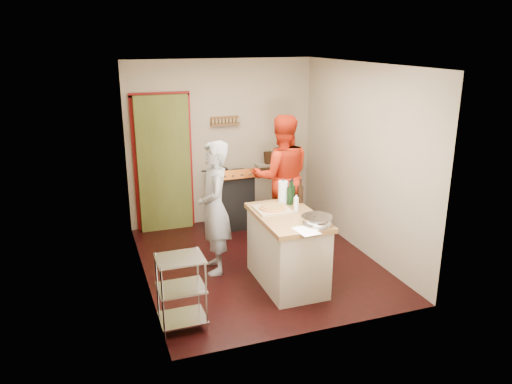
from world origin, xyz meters
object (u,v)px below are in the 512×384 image
island (288,248)px  person_stripe (214,208)px  stove (231,199)px  person_red (282,177)px  wire_shelving (181,289)px

island → person_stripe: bearing=138.7°
stove → person_red: bearing=-45.6°
island → person_stripe: size_ratio=0.76×
wire_shelving → person_red: person_red is taller
island → person_stripe: 1.05m
person_stripe → wire_shelving: bearing=-21.6°
stove → wire_shelving: bearing=-116.9°
wire_shelving → island: bearing=20.5°
island → stove: bearing=92.2°
island → wire_shelving: bearing=-159.5°
island → person_red: bearing=70.6°
island → person_stripe: (-0.73, 0.64, 0.38)m
stove → island: island is taller
person_stripe → person_red: (1.25, 0.84, 0.07)m
person_red → wire_shelving: bearing=58.7°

